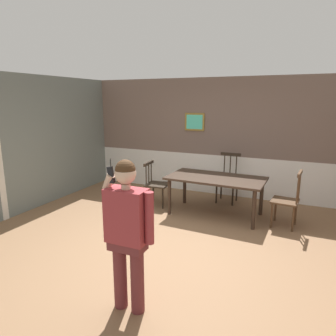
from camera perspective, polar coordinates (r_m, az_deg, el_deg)
The scene contains 8 objects.
ground_plane at distance 4.80m, azimuth 0.19°, elevation -14.20°, with size 7.10×7.10×0.00m, color #846042.
room_back_partition at distance 7.09m, azimuth 9.80°, elevation 5.25°, with size 6.46×0.17×2.65m.
room_left_partition at distance 6.38m, azimuth -27.41°, elevation 3.62°, with size 0.13×5.80×2.65m.
dining_table at distance 5.84m, azimuth 8.91°, elevation -2.50°, with size 1.82×1.01×0.74m.
chair_near_window at distance 6.37m, azimuth -2.24°, elevation -2.94°, with size 0.47×0.47×0.91m.
chair_by_doorway at distance 5.66m, azimuth 21.39°, elevation -5.58°, with size 0.47×0.47×1.00m.
chair_at_table_head at distance 6.68m, azimuth 11.09°, elevation -2.14°, with size 0.45×0.45×1.05m.
person_figure at distance 3.13m, azimuth -7.53°, elevation -10.99°, with size 0.57×0.23×1.62m.
Camera 1 is at (1.74, -3.91, 2.17)m, focal length 32.66 mm.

